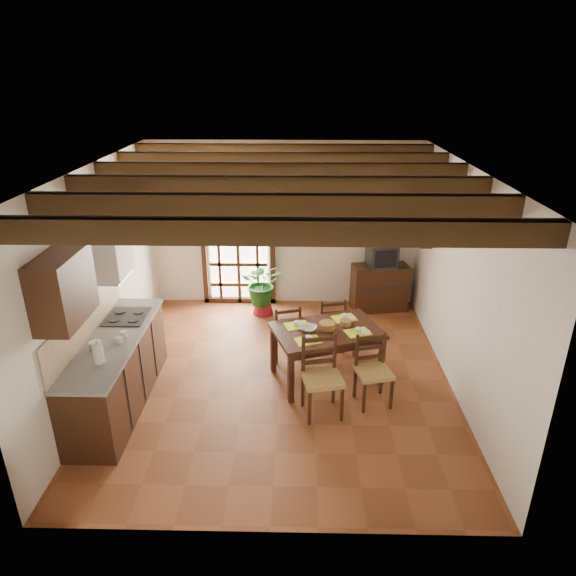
{
  "coord_description": "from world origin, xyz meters",
  "views": [
    {
      "loc": [
        0.24,
        -5.87,
        3.83
      ],
      "look_at": [
        0.1,
        0.4,
        1.15
      ],
      "focal_mm": 32.0,
      "sensor_mm": 36.0,
      "label": 1
    }
  ],
  "objects_px": {
    "kitchen_counter": "(117,370)",
    "chair_near_left": "(322,391)",
    "chair_far_right": "(329,333)",
    "potted_plant": "(262,282)",
    "pendant_lamp": "(330,227)",
    "sideboard": "(379,287)",
    "chair_near_right": "(373,383)",
    "chair_far_left": "(286,340)",
    "crt_tv": "(382,255)",
    "dining_table": "(327,335)"
  },
  "relations": [
    {
      "from": "chair_far_left",
      "to": "crt_tv",
      "type": "bearing_deg",
      "value": -148.77
    },
    {
      "from": "chair_near_right",
      "to": "potted_plant",
      "type": "distance_m",
      "value": 2.94
    },
    {
      "from": "chair_near_left",
      "to": "chair_far_left",
      "type": "relative_size",
      "value": 1.16
    },
    {
      "from": "potted_plant",
      "to": "pendant_lamp",
      "type": "distance_m",
      "value": 2.58
    },
    {
      "from": "chair_near_right",
      "to": "chair_far_left",
      "type": "distance_m",
      "value": 1.54
    },
    {
      "from": "kitchen_counter",
      "to": "chair_near_left",
      "type": "xyz_separation_m",
      "value": [
        2.48,
        -0.13,
        -0.17
      ]
    },
    {
      "from": "chair_near_left",
      "to": "chair_near_right",
      "type": "relative_size",
      "value": 1.1
    },
    {
      "from": "kitchen_counter",
      "to": "chair_far_left",
      "type": "relative_size",
      "value": 2.67
    },
    {
      "from": "sideboard",
      "to": "pendant_lamp",
      "type": "xyz_separation_m",
      "value": [
        -1.01,
        -2.1,
        1.68
      ]
    },
    {
      "from": "crt_tv",
      "to": "chair_far_right",
      "type": "bearing_deg",
      "value": -133.0
    },
    {
      "from": "chair_near_left",
      "to": "pendant_lamp",
      "type": "xyz_separation_m",
      "value": [
        0.09,
        0.86,
        1.77
      ]
    },
    {
      "from": "chair_far_right",
      "to": "crt_tv",
      "type": "xyz_separation_m",
      "value": [
        0.92,
        1.42,
        0.71
      ]
    },
    {
      "from": "chair_far_right",
      "to": "potted_plant",
      "type": "height_order",
      "value": "potted_plant"
    },
    {
      "from": "chair_near_right",
      "to": "chair_near_left",
      "type": "bearing_deg",
      "value": -174.32
    },
    {
      "from": "chair_far_right",
      "to": "sideboard",
      "type": "xyz_separation_m",
      "value": [
        0.92,
        1.43,
        0.13
      ]
    },
    {
      "from": "chair_near_left",
      "to": "sideboard",
      "type": "xyz_separation_m",
      "value": [
        1.1,
        2.96,
        0.09
      ]
    },
    {
      "from": "sideboard",
      "to": "potted_plant",
      "type": "bearing_deg",
      "value": 179.06
    },
    {
      "from": "pendant_lamp",
      "to": "kitchen_counter",
      "type": "bearing_deg",
      "value": -164.14
    },
    {
      "from": "chair_near_right",
      "to": "kitchen_counter",
      "type": "bearing_deg",
      "value": 167.96
    },
    {
      "from": "chair_far_right",
      "to": "pendant_lamp",
      "type": "distance_m",
      "value": 1.93
    },
    {
      "from": "dining_table",
      "to": "crt_tv",
      "type": "bearing_deg",
      "value": 45.72
    },
    {
      "from": "potted_plant",
      "to": "pendant_lamp",
      "type": "xyz_separation_m",
      "value": [
        0.97,
        -1.86,
        1.51
      ]
    },
    {
      "from": "chair_far_right",
      "to": "kitchen_counter",
      "type": "bearing_deg",
      "value": 15.36
    },
    {
      "from": "sideboard",
      "to": "crt_tv",
      "type": "bearing_deg",
      "value": -97.79
    },
    {
      "from": "chair_far_left",
      "to": "sideboard",
      "type": "relative_size",
      "value": 0.91
    },
    {
      "from": "dining_table",
      "to": "crt_tv",
      "type": "height_order",
      "value": "crt_tv"
    },
    {
      "from": "chair_far_right",
      "to": "pendant_lamp",
      "type": "bearing_deg",
      "value": 70.25
    },
    {
      "from": "dining_table",
      "to": "sideboard",
      "type": "relative_size",
      "value": 1.69
    },
    {
      "from": "chair_far_left",
      "to": "potted_plant",
      "type": "xyz_separation_m",
      "value": [
        -0.42,
        1.42,
        0.31
      ]
    },
    {
      "from": "chair_far_left",
      "to": "sideboard",
      "type": "bearing_deg",
      "value": -148.67
    },
    {
      "from": "chair_far_right",
      "to": "potted_plant",
      "type": "distance_m",
      "value": 1.62
    },
    {
      "from": "chair_near_left",
      "to": "chair_far_left",
      "type": "bearing_deg",
      "value": 97.58
    },
    {
      "from": "kitchen_counter",
      "to": "pendant_lamp",
      "type": "height_order",
      "value": "pendant_lamp"
    },
    {
      "from": "chair_far_right",
      "to": "potted_plant",
      "type": "bearing_deg",
      "value": -60.76
    },
    {
      "from": "chair_near_right",
      "to": "chair_far_right",
      "type": "distance_m",
      "value": 1.38
    },
    {
      "from": "chair_near_right",
      "to": "crt_tv",
      "type": "distance_m",
      "value": 2.85
    },
    {
      "from": "potted_plant",
      "to": "pendant_lamp",
      "type": "relative_size",
      "value": 2.31
    },
    {
      "from": "dining_table",
      "to": "chair_far_right",
      "type": "height_order",
      "value": "chair_far_right"
    },
    {
      "from": "chair_far_left",
      "to": "sideboard",
      "type": "distance_m",
      "value": 2.28
    },
    {
      "from": "chair_far_left",
      "to": "pendant_lamp",
      "type": "distance_m",
      "value": 1.95
    },
    {
      "from": "crt_tv",
      "to": "potted_plant",
      "type": "relative_size",
      "value": 0.27
    },
    {
      "from": "chair_near_left",
      "to": "potted_plant",
      "type": "relative_size",
      "value": 0.5
    },
    {
      "from": "chair_far_left",
      "to": "chair_near_left",
      "type": "bearing_deg",
      "value": 94.27
    },
    {
      "from": "sideboard",
      "to": "chair_far_right",
      "type": "bearing_deg",
      "value": -130.67
    },
    {
      "from": "chair_far_right",
      "to": "chair_far_left",
      "type": "bearing_deg",
      "value": 7.13
    },
    {
      "from": "chair_near_left",
      "to": "chair_far_right",
      "type": "xyz_separation_m",
      "value": [
        0.17,
        1.53,
        -0.04
      ]
    },
    {
      "from": "dining_table",
      "to": "chair_near_right",
      "type": "height_order",
      "value": "chair_near_right"
    },
    {
      "from": "crt_tv",
      "to": "pendant_lamp",
      "type": "height_order",
      "value": "pendant_lamp"
    },
    {
      "from": "pendant_lamp",
      "to": "dining_table",
      "type": "bearing_deg",
      "value": -90.0
    },
    {
      "from": "chair_near_left",
      "to": "chair_far_left",
      "type": "height_order",
      "value": "chair_near_left"
    }
  ]
}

